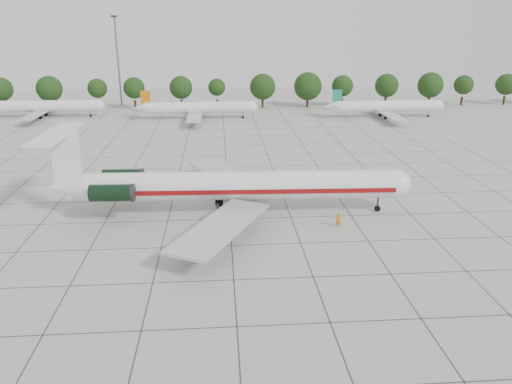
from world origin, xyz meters
TOP-DOWN VIEW (x-y plane):
  - ground at (0.00, 0.00)m, footprint 260.00×260.00m
  - apron_joints at (0.00, 15.00)m, footprint 170.00×170.00m
  - main_airliner at (-0.73, 2.00)m, footprint 48.02×37.71m
  - ground_crew at (13.42, -3.54)m, footprint 0.72×0.50m
  - bg_airliner_b at (-46.30, 73.82)m, footprint 28.24×27.20m
  - bg_airliner_c at (-6.27, 68.52)m, footprint 28.24×27.20m
  - bg_airliner_d at (42.62, 67.02)m, footprint 28.24×27.20m
  - tree_line at (-11.68, 85.00)m, footprint 249.86×8.44m
  - floodlight_mast at (-30.00, 92.00)m, footprint 1.60×1.60m

SIDE VIEW (x-z plane):
  - ground at x=0.00m, z-range 0.00..0.00m
  - apron_joints at x=0.00m, z-range 0.00..0.02m
  - ground_crew at x=13.42m, z-range 0.00..1.88m
  - bg_airliner_b at x=-46.30m, z-range -0.79..6.61m
  - bg_airliner_c at x=-6.27m, z-range -0.79..6.61m
  - bg_airliner_d at x=42.62m, z-range -0.79..6.61m
  - main_airliner at x=-0.73m, z-range -1.65..9.60m
  - tree_line at x=-11.68m, z-range 0.87..11.09m
  - floodlight_mast at x=-30.00m, z-range 1.56..27.01m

